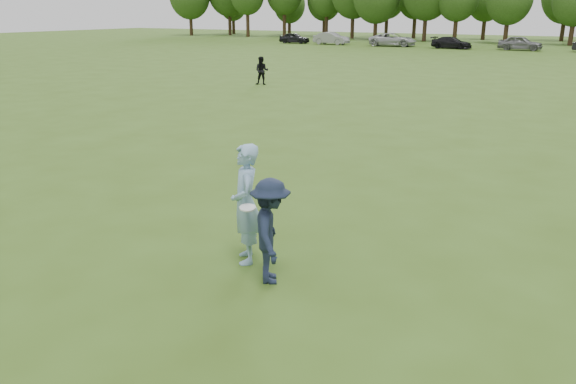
{
  "coord_description": "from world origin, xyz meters",
  "views": [
    {
      "loc": [
        3.64,
        -6.71,
        4.17
      ],
      "look_at": [
        -1.05,
        1.5,
        1.1
      ],
      "focal_mm": 35.0,
      "sensor_mm": 36.0,
      "label": 1
    }
  ],
  "objects_px": {
    "car_d": "(452,43)",
    "player_far_a": "(262,71)",
    "car_b": "(331,38)",
    "car_c": "(393,40)",
    "defender": "(271,231)",
    "thrower": "(246,204)",
    "car_a": "(294,38)",
    "car_e": "(520,43)"
  },
  "relations": [
    {
      "from": "defender",
      "to": "car_a",
      "type": "height_order",
      "value": "defender"
    },
    {
      "from": "car_c",
      "to": "car_d",
      "type": "distance_m",
      "value": 7.35
    },
    {
      "from": "car_a",
      "to": "car_e",
      "type": "relative_size",
      "value": 0.88
    },
    {
      "from": "player_far_a",
      "to": "car_b",
      "type": "height_order",
      "value": "player_far_a"
    },
    {
      "from": "defender",
      "to": "car_b",
      "type": "relative_size",
      "value": 0.37
    },
    {
      "from": "car_b",
      "to": "car_c",
      "type": "distance_m",
      "value": 8.04
    },
    {
      "from": "car_e",
      "to": "defender",
      "type": "bearing_deg",
      "value": -174.4
    },
    {
      "from": "car_b",
      "to": "car_e",
      "type": "xyz_separation_m",
      "value": [
        22.49,
        0.27,
        0.02
      ]
    },
    {
      "from": "car_a",
      "to": "car_d",
      "type": "height_order",
      "value": "car_a"
    },
    {
      "from": "thrower",
      "to": "car_b",
      "type": "xyz_separation_m",
      "value": [
        -26.67,
        59.16,
        -0.29
      ]
    },
    {
      "from": "car_e",
      "to": "car_b",
      "type": "bearing_deg",
      "value": 91.57
    },
    {
      "from": "defender",
      "to": "car_c",
      "type": "bearing_deg",
      "value": -14.39
    },
    {
      "from": "thrower",
      "to": "player_far_a",
      "type": "xyz_separation_m",
      "value": [
        -12.73,
        20.64,
        -0.23
      ]
    },
    {
      "from": "thrower",
      "to": "car_a",
      "type": "bearing_deg",
      "value": 170.59
    },
    {
      "from": "defender",
      "to": "player_far_a",
      "type": "distance_m",
      "value": 25.03
    },
    {
      "from": "thrower",
      "to": "car_b",
      "type": "distance_m",
      "value": 64.9
    },
    {
      "from": "defender",
      "to": "car_e",
      "type": "distance_m",
      "value": 60.09
    },
    {
      "from": "defender",
      "to": "car_d",
      "type": "relative_size",
      "value": 0.38
    },
    {
      "from": "player_far_a",
      "to": "car_b",
      "type": "relative_size",
      "value": 0.35
    },
    {
      "from": "defender",
      "to": "car_b",
      "type": "distance_m",
      "value": 65.62
    },
    {
      "from": "car_d",
      "to": "defender",
      "type": "bearing_deg",
      "value": -161.47
    },
    {
      "from": "player_far_a",
      "to": "car_a",
      "type": "bearing_deg",
      "value": 96.04
    },
    {
      "from": "car_a",
      "to": "car_b",
      "type": "height_order",
      "value": "car_b"
    },
    {
      "from": "player_far_a",
      "to": "car_d",
      "type": "bearing_deg",
      "value": 67.36
    },
    {
      "from": "defender",
      "to": "car_d",
      "type": "xyz_separation_m",
      "value": [
        -12.12,
        59.01,
        -0.2
      ]
    },
    {
      "from": "thrower",
      "to": "car_a",
      "type": "height_order",
      "value": "thrower"
    },
    {
      "from": "car_c",
      "to": "car_e",
      "type": "height_order",
      "value": "car_c"
    },
    {
      "from": "player_far_a",
      "to": "car_d",
      "type": "distance_m",
      "value": 37.96
    },
    {
      "from": "thrower",
      "to": "car_a",
      "type": "distance_m",
      "value": 67.21
    },
    {
      "from": "car_e",
      "to": "player_far_a",
      "type": "bearing_deg",
      "value": 168.45
    },
    {
      "from": "player_far_a",
      "to": "car_e",
      "type": "distance_m",
      "value": 39.73
    },
    {
      "from": "car_b",
      "to": "car_c",
      "type": "xyz_separation_m",
      "value": [
        8.03,
        0.32,
        0.02
      ]
    },
    {
      "from": "car_c",
      "to": "car_b",
      "type": "bearing_deg",
      "value": 85.21
    },
    {
      "from": "thrower",
      "to": "player_far_a",
      "type": "distance_m",
      "value": 24.25
    },
    {
      "from": "car_a",
      "to": "car_d",
      "type": "bearing_deg",
      "value": -93.06
    },
    {
      "from": "thrower",
      "to": "defender",
      "type": "bearing_deg",
      "value": 21.84
    },
    {
      "from": "thrower",
      "to": "car_b",
      "type": "bearing_deg",
      "value": 166.43
    },
    {
      "from": "car_d",
      "to": "player_far_a",
      "type": "bearing_deg",
      "value": -175.15
    },
    {
      "from": "defender",
      "to": "car_c",
      "type": "relative_size",
      "value": 0.31
    },
    {
      "from": "defender",
      "to": "car_c",
      "type": "distance_m",
      "value": 63.0
    },
    {
      "from": "car_b",
      "to": "car_d",
      "type": "bearing_deg",
      "value": -88.77
    },
    {
      "from": "defender",
      "to": "player_far_a",
      "type": "bearing_deg",
      "value": 0.29
    }
  ]
}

